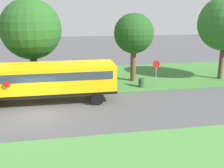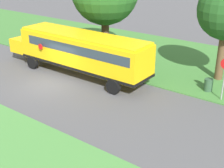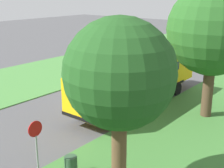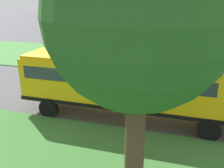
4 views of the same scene
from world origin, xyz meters
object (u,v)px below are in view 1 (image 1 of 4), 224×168
oak_tree_roadside_mid (133,33)px  trash_bin (141,83)px  stop_sign (156,71)px  oak_tree_beside_bus (31,29)px  school_bus (45,79)px

oak_tree_roadside_mid → trash_bin: size_ratio=7.76×
stop_sign → trash_bin: size_ratio=3.04×
oak_tree_beside_bus → oak_tree_roadside_mid: 9.73m
school_bus → oak_tree_beside_bus: 6.03m
oak_tree_roadside_mid → oak_tree_beside_bus: bearing=-86.0°
school_bus → oak_tree_roadside_mid: (-5.29, 8.44, 3.05)m
school_bus → trash_bin: 9.27m
oak_tree_beside_bus → school_bus: bearing=15.1°
school_bus → oak_tree_beside_bus: oak_tree_beside_bus is taller
stop_sign → school_bus: bearing=-78.7°
stop_sign → trash_bin: (-0.76, -1.15, -1.29)m
school_bus → stop_sign: bearing=101.3°
school_bus → stop_sign: (-1.98, 9.88, -0.19)m
oak_tree_roadside_mid → stop_sign: 4.85m
oak_tree_beside_bus → stop_sign: size_ratio=3.03×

